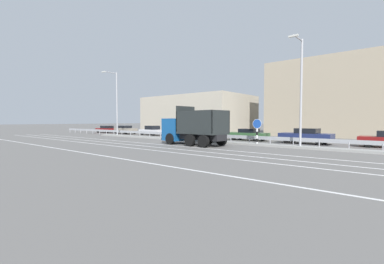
% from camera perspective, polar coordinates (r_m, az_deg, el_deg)
% --- Properties ---
extents(ground_plane, '(320.00, 320.00, 0.00)m').
position_cam_1_polar(ground_plane, '(26.17, -3.20, -2.35)').
color(ground_plane, '#605E5B').
extents(lane_strip_0, '(62.86, 0.16, 0.01)m').
position_cam_1_polar(lane_strip_0, '(22.27, -2.42, -3.20)').
color(lane_strip_0, silver).
rests_on(lane_strip_0, ground_plane).
extents(lane_strip_1, '(62.86, 0.16, 0.01)m').
position_cam_1_polar(lane_strip_1, '(20.92, -5.86, -3.58)').
color(lane_strip_1, silver).
rests_on(lane_strip_1, ground_plane).
extents(lane_strip_2, '(62.86, 0.16, 0.01)m').
position_cam_1_polar(lane_strip_2, '(19.80, -9.33, -3.95)').
color(lane_strip_2, silver).
rests_on(lane_strip_2, ground_plane).
extents(lane_strip_3, '(62.86, 0.16, 0.01)m').
position_cam_1_polar(lane_strip_3, '(17.43, -19.48, -4.94)').
color(lane_strip_3, silver).
rests_on(lane_strip_3, ground_plane).
extents(median_island, '(34.58, 1.10, 0.18)m').
position_cam_1_polar(median_island, '(27.89, 0.04, -1.86)').
color(median_island, gray).
rests_on(median_island, ground_plane).
extents(median_guardrail, '(62.86, 0.09, 0.78)m').
position_cam_1_polar(median_guardrail, '(28.77, 1.53, -0.77)').
color(median_guardrail, '#9EA0A5').
rests_on(median_guardrail, ground_plane).
extents(dump_truck, '(6.60, 3.13, 3.59)m').
position_cam_1_polar(dump_truck, '(24.10, -0.89, 0.28)').
color(dump_truck, '#144C8C').
rests_on(dump_truck, ground_plane).
extents(median_road_sign, '(0.86, 0.16, 2.38)m').
position_cam_1_polar(median_road_sign, '(23.73, 14.25, 0.22)').
color(median_road_sign, white).
rests_on(median_road_sign, ground_plane).
extents(street_lamp_0, '(0.71, 2.32, 9.05)m').
position_cam_1_polar(street_lamp_0, '(38.16, -16.56, 6.63)').
color(street_lamp_0, '#ADADB2').
rests_on(street_lamp_0, ground_plane).
extents(street_lamp_1, '(0.70, 2.14, 8.73)m').
position_cam_1_polar(street_lamp_1, '(22.54, 22.98, 9.00)').
color(street_lamp_1, '#ADADB2').
rests_on(street_lamp_1, ground_plane).
extents(parked_car_0, '(4.59, 1.95, 1.31)m').
position_cam_1_polar(parked_car_0, '(49.49, -18.44, 0.61)').
color(parked_car_0, maroon).
rests_on(parked_car_0, ground_plane).
extents(parked_car_1, '(4.75, 2.07, 1.40)m').
position_cam_1_polar(parked_car_1, '(44.51, -14.59, 0.52)').
color(parked_car_1, gray).
rests_on(parked_car_1, ground_plane).
extents(parked_car_2, '(4.42, 2.03, 1.46)m').
position_cam_1_polar(parked_car_2, '(39.88, -8.89, 0.35)').
color(parked_car_2, silver).
rests_on(parked_car_2, ground_plane).
extents(parked_car_3, '(4.58, 2.07, 1.35)m').
position_cam_1_polar(parked_car_3, '(35.97, -2.84, 0.07)').
color(parked_car_3, gray).
rests_on(parked_car_3, ground_plane).
extents(parked_car_4, '(4.29, 2.10, 1.24)m').
position_cam_1_polar(parked_car_4, '(31.80, 3.95, -0.31)').
color(parked_car_4, gray).
rests_on(parked_car_4, ground_plane).
extents(parked_car_5, '(4.63, 1.93, 1.32)m').
position_cam_1_polar(parked_car_5, '(29.58, 12.34, -0.51)').
color(parked_car_5, '#335B33').
rests_on(parked_car_5, ground_plane).
extents(parked_car_6, '(4.77, 2.12, 1.50)m').
position_cam_1_polar(parked_car_6, '(26.98, 23.98, -0.80)').
color(parked_car_6, navy).
rests_on(parked_car_6, ground_plane).
extents(background_building_0, '(18.92, 12.30, 6.70)m').
position_cam_1_polar(background_building_0, '(48.78, 1.31, 3.85)').
color(background_building_0, '#B7AD99').
rests_on(background_building_0, ground_plane).
extents(background_building_1, '(22.87, 10.75, 10.74)m').
position_cam_1_polar(background_building_1, '(42.30, 33.17, 6.38)').
color(background_building_1, tan).
rests_on(background_building_1, ground_plane).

